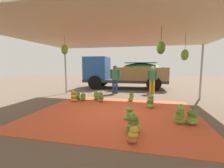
# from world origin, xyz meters

# --- Properties ---
(ground_plane) EXTENTS (40.00, 40.00, 0.00)m
(ground_plane) POSITION_xyz_m (0.00, 3.00, 0.00)
(ground_plane) COLOR brown
(tarp_orange) EXTENTS (5.73, 4.75, 0.01)m
(tarp_orange) POSITION_xyz_m (0.00, 0.00, 0.01)
(tarp_orange) COLOR #D1512D
(tarp_orange) RESTS_ON ground
(tent_canopy) EXTENTS (8.00, 7.00, 2.84)m
(tent_canopy) POSITION_xyz_m (0.01, -0.09, 2.76)
(tent_canopy) COLOR #9EA0A5
(tent_canopy) RESTS_ON ground
(banana_bunch_0) EXTENTS (0.45, 0.45, 0.49)m
(banana_bunch_0) POSITION_xyz_m (0.77, -1.47, 0.22)
(banana_bunch_0) COLOR #477523
(banana_bunch_0) RESTS_ON tarp_orange
(banana_bunch_1) EXTENTS (0.41, 0.41, 0.46)m
(banana_bunch_1) POSITION_xyz_m (-1.35, 1.94, 0.20)
(banana_bunch_1) COLOR #75A83D
(banana_bunch_1) RESTS_ON tarp_orange
(banana_bunch_2) EXTENTS (0.40, 0.43, 0.59)m
(banana_bunch_2) POSITION_xyz_m (1.26, 0.98, 0.27)
(banana_bunch_2) COLOR #75A83D
(banana_bunch_2) RESTS_ON tarp_orange
(banana_bunch_3) EXTENTS (0.47, 0.48, 0.44)m
(banana_bunch_3) POSITION_xyz_m (2.40, -0.55, 0.20)
(banana_bunch_3) COLOR #75A83D
(banana_bunch_3) RESTS_ON tarp_orange
(banana_bunch_4) EXTENTS (0.37, 0.36, 0.59)m
(banana_bunch_4) POSITION_xyz_m (2.05, -0.62, 0.27)
(banana_bunch_4) COLOR #6B9E38
(banana_bunch_4) RESTS_ON tarp_orange
(banana_bunch_5) EXTENTS (0.33, 0.33, 0.42)m
(banana_bunch_5) POSITION_xyz_m (-1.92, 1.57, 0.19)
(banana_bunch_5) COLOR #518428
(banana_bunch_5) RESTS_ON tarp_orange
(banana_bunch_6) EXTENTS (0.35, 0.34, 0.42)m
(banana_bunch_6) POSITION_xyz_m (0.82, -2.02, 0.18)
(banana_bunch_6) COLOR #996628
(banana_bunch_6) RESTS_ON tarp_orange
(banana_bunch_7) EXTENTS (0.31, 0.31, 0.44)m
(banana_bunch_7) POSITION_xyz_m (-2.28, 1.78, 0.19)
(banana_bunch_7) COLOR #477523
(banana_bunch_7) RESTS_ON tarp_orange
(banana_bunch_8) EXTENTS (0.39, 0.40, 0.57)m
(banana_bunch_8) POSITION_xyz_m (-2.30, 1.35, 0.26)
(banana_bunch_8) COLOR gold
(banana_bunch_8) RESTS_ON tarp_orange
(banana_bunch_9) EXTENTS (0.33, 0.31, 0.46)m
(banana_bunch_9) POSITION_xyz_m (0.39, 1.99, 0.21)
(banana_bunch_9) COLOR #60932D
(banana_bunch_9) RESTS_ON tarp_orange
(banana_bunch_10) EXTENTS (0.39, 0.38, 0.50)m
(banana_bunch_10) POSITION_xyz_m (-1.02, 1.58, 0.22)
(banana_bunch_10) COLOR #6B9E38
(banana_bunch_10) RESTS_ON tarp_orange
(banana_bunch_11) EXTENTS (0.39, 0.39, 0.46)m
(banana_bunch_11) POSITION_xyz_m (0.59, -0.59, 0.20)
(banana_bunch_11) COLOR #75A83D
(banana_bunch_11) RESTS_ON tarp_orange
(cargo_truck_main) EXTENTS (6.20, 2.57, 2.40)m
(cargo_truck_main) POSITION_xyz_m (-0.69, 6.38, 1.24)
(cargo_truck_main) COLOR #2D2D2D
(cargo_truck_main) RESTS_ON ground
(worker_0) EXTENTS (0.62, 0.38, 1.68)m
(worker_0) POSITION_xyz_m (1.44, 4.38, 0.98)
(worker_0) COLOR orange
(worker_0) RESTS_ON ground
(worker_1) EXTENTS (0.64, 0.39, 1.76)m
(worker_1) POSITION_xyz_m (-0.80, 3.89, 1.03)
(worker_1) COLOR navy
(worker_1) RESTS_ON ground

